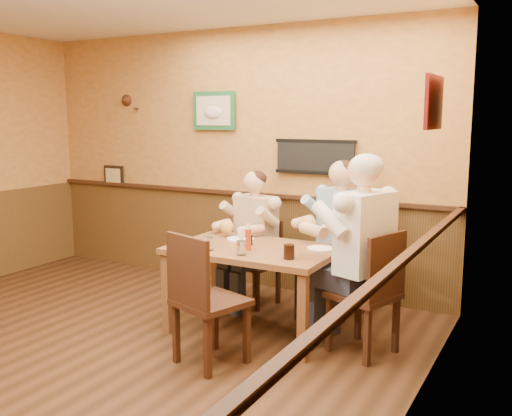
% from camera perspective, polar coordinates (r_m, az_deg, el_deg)
% --- Properties ---
extents(room, '(5.02, 5.03, 2.81)m').
position_cam_1_polar(room, '(4.41, -16.80, 6.54)').
color(room, '#321D0F').
rests_on(room, ground).
extents(dining_table, '(1.40, 0.90, 0.75)m').
position_cam_1_polar(dining_table, '(4.92, -0.23, -4.96)').
color(dining_table, brown).
rests_on(dining_table, ground).
extents(chair_back_left, '(0.47, 0.47, 0.84)m').
position_cam_1_polar(chair_back_left, '(5.69, 0.00, -5.48)').
color(chair_back_left, '#3D2213').
rests_on(chair_back_left, ground).
extents(chair_back_right, '(0.55, 0.55, 0.92)m').
position_cam_1_polar(chair_back_right, '(5.45, 8.54, -5.81)').
color(chair_back_right, '#3D2213').
rests_on(chair_back_right, ground).
extents(chair_right_end, '(0.58, 0.58, 0.99)m').
position_cam_1_polar(chair_right_end, '(4.60, 10.70, -8.24)').
color(chair_right_end, '#3D2213').
rests_on(chair_right_end, ground).
extents(chair_near_side, '(0.59, 0.59, 1.02)m').
position_cam_1_polar(chair_near_side, '(4.34, -4.52, -9.00)').
color(chair_near_side, '#3D2213').
rests_on(chair_near_side, ground).
extents(diner_tan_shirt, '(0.67, 0.67, 1.20)m').
position_cam_1_polar(diner_tan_shirt, '(5.65, 0.00, -3.72)').
color(diner_tan_shirt, beige).
rests_on(diner_tan_shirt, ground).
extents(diner_blue_polo, '(0.79, 0.79, 1.31)m').
position_cam_1_polar(diner_blue_polo, '(5.41, 8.59, -3.79)').
color(diner_blue_polo, '#86A8C9').
rests_on(diner_blue_polo, ground).
extents(diner_white_elder, '(0.83, 0.83, 1.42)m').
position_cam_1_polar(diner_white_elder, '(4.54, 10.78, -5.68)').
color(diner_white_elder, white).
rests_on(diner_white_elder, ground).
extents(water_glass_left, '(0.10, 0.10, 0.11)m').
position_cam_1_polar(water_glass_left, '(4.78, -4.77, -3.57)').
color(water_glass_left, white).
rests_on(water_glass_left, dining_table).
extents(water_glass_mid, '(0.10, 0.10, 0.12)m').
position_cam_1_polar(water_glass_mid, '(4.61, -1.50, -4.01)').
color(water_glass_mid, silver).
rests_on(water_glass_mid, dining_table).
extents(cola_tumbler, '(0.09, 0.09, 0.12)m').
position_cam_1_polar(cola_tumbler, '(4.49, 3.32, -4.39)').
color(cola_tumbler, black).
rests_on(cola_tumbler, dining_table).
extents(hot_sauce_bottle, '(0.05, 0.05, 0.20)m').
position_cam_1_polar(hot_sauce_bottle, '(4.76, -0.78, -3.06)').
color(hot_sauce_bottle, '#B73513').
rests_on(hot_sauce_bottle, dining_table).
extents(salt_shaker, '(0.04, 0.04, 0.08)m').
position_cam_1_polar(salt_shaker, '(4.98, -1.49, -3.23)').
color(salt_shaker, white).
rests_on(salt_shaker, dining_table).
extents(pepper_shaker, '(0.04, 0.04, 0.09)m').
position_cam_1_polar(pepper_shaker, '(4.96, -0.54, -3.23)').
color(pepper_shaker, black).
rests_on(pepper_shaker, dining_table).
extents(plate_far_left, '(0.26, 0.26, 0.02)m').
position_cam_1_polar(plate_far_left, '(5.17, -1.57, -3.13)').
color(plate_far_left, white).
rests_on(plate_far_left, dining_table).
extents(plate_far_right, '(0.28, 0.28, 0.02)m').
position_cam_1_polar(plate_far_right, '(4.84, 6.49, -4.05)').
color(plate_far_right, white).
rests_on(plate_far_right, dining_table).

